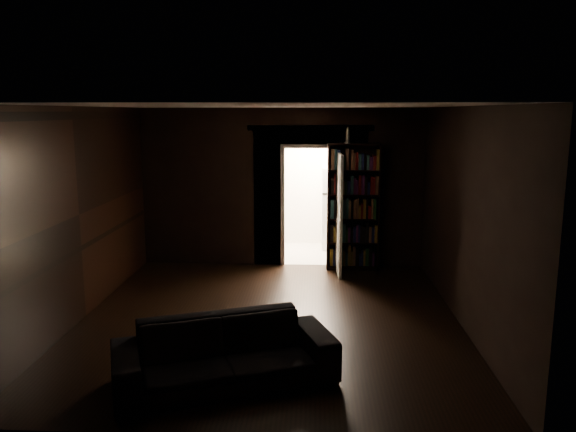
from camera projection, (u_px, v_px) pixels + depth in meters
The scene contains 9 objects.
ground at pixel (270, 319), 7.49m from camera, with size 5.50×5.50×0.00m, color black.
room_walls at pixel (274, 184), 8.23m from camera, with size 5.02×5.61×2.84m.
kitchen_alcove at pixel (310, 190), 11.04m from camera, with size 2.20×1.80×2.60m.
sofa at pixel (225, 343), 5.67m from camera, with size 2.21×0.96×0.85m, color black.
bookshelf at pixel (353, 207), 9.73m from camera, with size 0.90×0.32×2.20m, color black.
refrigerator at pixel (340, 207), 11.32m from camera, with size 0.74×0.68×1.65m, color white.
door at pixel (339, 214), 9.52m from camera, with size 0.85×0.05×2.05m, color silver.
figurine at pixel (348, 135), 9.46m from camera, with size 0.09×0.09×0.27m, color silver.
bottles at pixel (343, 161), 11.15m from camera, with size 0.59×0.07×0.24m, color black.
Camera 1 is at (0.59, -7.09, 2.73)m, focal length 35.00 mm.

